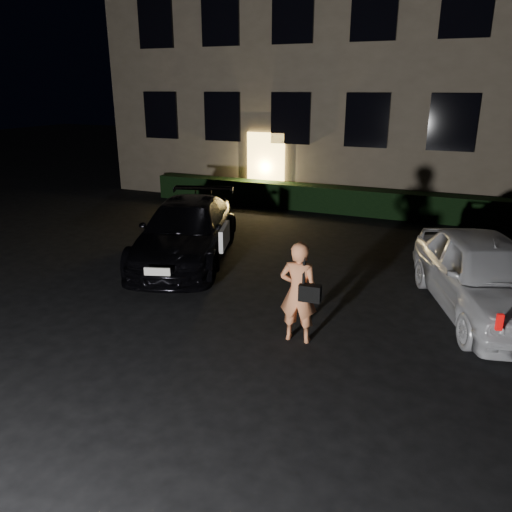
% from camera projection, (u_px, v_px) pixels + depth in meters
% --- Properties ---
extents(ground, '(80.00, 80.00, 0.00)m').
position_uv_depth(ground, '(212.00, 370.00, 7.48)').
color(ground, black).
rests_on(ground, ground).
extents(building, '(20.00, 8.11, 12.00)m').
position_uv_depth(building, '(393.00, 31.00, 18.63)').
color(building, brown).
rests_on(building, ground).
extents(hedge, '(15.00, 0.70, 0.85)m').
position_uv_depth(hedge, '(359.00, 201.00, 16.51)').
color(hedge, black).
rests_on(hedge, ground).
extents(sedan, '(3.38, 5.28, 1.42)m').
position_uv_depth(sedan, '(186.00, 231.00, 12.06)').
color(sedan, black).
rests_on(sedan, ground).
extents(hatch, '(3.18, 4.72, 1.49)m').
position_uv_depth(hatch, '(485.00, 275.00, 9.15)').
color(hatch, silver).
rests_on(hatch, ground).
extents(man, '(0.73, 0.46, 1.72)m').
position_uv_depth(man, '(299.00, 292.00, 8.10)').
color(man, '#E08150').
rests_on(man, ground).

